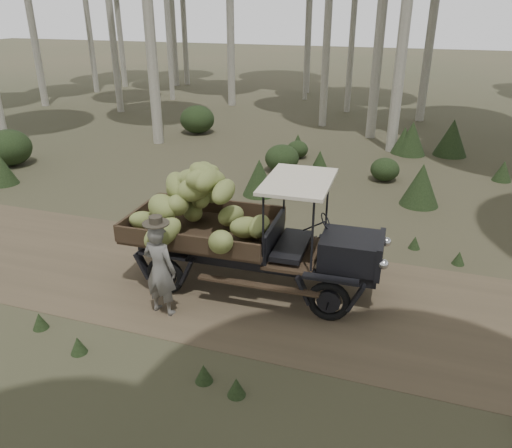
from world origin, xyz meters
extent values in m
plane|color=#473D2B|center=(0.00, 0.00, 0.00)|extent=(120.00, 120.00, 0.00)
cube|color=brown|center=(0.00, 0.00, 0.00)|extent=(70.00, 4.00, 0.01)
cube|color=black|center=(3.02, 0.27, 1.01)|extent=(1.05, 1.00, 0.56)
cube|color=black|center=(3.58, 0.29, 1.01)|extent=(0.14, 1.02, 0.63)
cube|color=black|center=(1.60, 0.22, 1.11)|extent=(0.13, 1.42, 0.56)
cube|color=#38281C|center=(0.18, 0.17, 1.01)|extent=(2.90, 1.92, 0.08)
cube|color=#38281C|center=(0.15, 1.08, 1.20)|extent=(2.84, 0.16, 0.32)
cube|color=#38281C|center=(0.22, -0.74, 1.20)|extent=(2.84, 0.16, 0.32)
cube|color=#38281C|center=(-1.23, 0.12, 1.20)|extent=(0.12, 1.82, 0.32)
cube|color=beige|center=(2.04, 0.23, 2.25)|extent=(1.22, 1.76, 0.06)
cube|color=black|center=(1.23, 0.59, 0.63)|extent=(4.66, 0.26, 0.18)
cube|color=black|center=(1.26, -0.18, 0.63)|extent=(4.66, 0.26, 0.18)
torus|color=black|center=(2.79, 1.07, 0.38)|extent=(0.77, 0.17, 0.77)
torus|color=black|center=(2.84, -0.55, 0.38)|extent=(0.77, 0.17, 0.77)
torus|color=black|center=(-0.35, 0.96, 0.38)|extent=(0.77, 0.17, 0.77)
torus|color=black|center=(-0.29, -0.66, 0.38)|extent=(0.77, 0.17, 0.77)
sphere|color=beige|center=(3.64, 0.74, 1.06)|extent=(0.18, 0.18, 0.18)
sphere|color=beige|center=(3.67, -0.17, 1.06)|extent=(0.18, 0.18, 0.18)
ellipsoid|color=olive|center=(0.65, 0.44, 1.31)|extent=(0.50, 0.90, 0.54)
ellipsoid|color=olive|center=(-0.22, -0.11, 1.63)|extent=(0.61, 0.85, 0.64)
ellipsoid|color=olive|center=(-0.37, 0.24, 1.88)|extent=(0.88, 0.91, 0.69)
ellipsoid|color=olive|center=(0.27, 0.15, 2.11)|extent=(0.91, 0.95, 0.57)
ellipsoid|color=olive|center=(1.35, 0.09, 1.33)|extent=(0.44, 0.83, 0.41)
ellipsoid|color=olive|center=(-0.01, 0.48, 1.57)|extent=(0.60, 0.79, 0.46)
ellipsoid|color=olive|center=(-0.11, 0.27, 1.97)|extent=(0.81, 0.77, 0.54)
ellipsoid|color=olive|center=(0.23, 0.19, 2.18)|extent=(0.89, 0.63, 0.67)
ellipsoid|color=olive|center=(-0.93, -0.18, 1.24)|extent=(0.75, 0.76, 0.53)
ellipsoid|color=olive|center=(-0.49, -0.21, 1.59)|extent=(0.90, 0.85, 0.52)
ellipsoid|color=olive|center=(-0.22, 0.44, 1.93)|extent=(0.57, 0.97, 0.69)
ellipsoid|color=olive|center=(0.09, 0.23, 2.16)|extent=(0.93, 0.69, 0.57)
ellipsoid|color=olive|center=(1.10, 0.05, 1.29)|extent=(0.80, 0.85, 0.55)
ellipsoid|color=olive|center=(-0.45, 0.62, 1.64)|extent=(0.94, 1.01, 0.73)
ellipsoid|color=olive|center=(0.67, 0.04, 1.96)|extent=(0.43, 0.75, 0.54)
ellipsoid|color=olive|center=(0.31, 0.12, 2.13)|extent=(0.45, 0.75, 0.53)
ellipsoid|color=olive|center=(-0.19, 0.45, 1.28)|extent=(0.68, 0.79, 0.48)
ellipsoid|color=olive|center=(0.12, 0.75, 1.66)|extent=(0.87, 0.90, 0.66)
ellipsoid|color=olive|center=(0.04, 0.14, 1.92)|extent=(0.81, 0.91, 0.58)
ellipsoid|color=olive|center=(0.23, 0.27, 2.15)|extent=(0.85, 0.92, 0.63)
ellipsoid|color=olive|center=(-0.19, -0.81, 1.36)|extent=(0.95, 0.92, 0.77)
ellipsoid|color=olive|center=(0.93, -0.77, 1.34)|extent=(0.84, 0.92, 0.71)
imported|color=#62605A|center=(-0.04, -1.26, 0.87)|extent=(0.68, 0.50, 1.74)
cylinder|color=#342E24|center=(-0.04, -1.26, 1.76)|extent=(0.52, 0.52, 0.02)
cylinder|color=#342E24|center=(-0.04, -1.26, 1.82)|extent=(0.26, 0.26, 0.14)
ellipsoid|color=#233319|center=(-9.32, 5.08, 0.62)|extent=(1.53, 1.53, 1.22)
ellipsoid|color=#233319|center=(-0.18, 9.12, 0.32)|extent=(0.77, 0.77, 0.62)
cone|color=#233319|center=(-8.08, 3.42, 0.48)|extent=(0.87, 0.87, 0.96)
cone|color=#233319|center=(3.68, 10.88, 0.61)|extent=(1.10, 1.10, 1.22)
cone|color=#233319|center=(-0.33, 9.79, 0.35)|extent=(0.63, 0.63, 0.70)
ellipsoid|color=#233319|center=(0.50, 5.36, 0.19)|extent=(0.47, 0.47, 0.38)
cone|color=#233319|center=(0.82, 8.31, 0.28)|extent=(0.51, 0.51, 0.57)
cone|color=#233319|center=(3.42, 10.95, 0.50)|extent=(0.90, 0.90, 0.99)
cone|color=#233319|center=(5.07, 11.24, 0.67)|extent=(1.20, 1.20, 1.33)
cone|color=#233319|center=(4.17, 5.73, 0.59)|extent=(1.07, 1.07, 1.18)
ellipsoid|color=#233319|center=(3.06, 7.53, 0.37)|extent=(0.90, 0.90, 0.72)
cone|color=#233319|center=(6.58, 8.69, 0.33)|extent=(0.59, 0.59, 0.65)
ellipsoid|color=#233319|center=(-5.16, 11.38, 0.60)|extent=(1.46, 1.46, 1.17)
cone|color=#233319|center=(1.36, 6.89, 0.22)|extent=(0.40, 0.40, 0.45)
cone|color=#233319|center=(-0.29, 5.07, 0.54)|extent=(0.97, 0.97, 1.07)
ellipsoid|color=#233319|center=(-0.26, 7.38, 0.46)|extent=(1.12, 1.12, 0.90)
cone|color=#233319|center=(-1.81, -2.38, 0.15)|extent=(0.27, 0.27, 0.30)
cone|color=#233319|center=(-1.18, 2.29, 0.15)|extent=(0.27, 0.27, 0.30)
cone|color=#233319|center=(1.97, -2.81, 0.15)|extent=(0.27, 0.27, 0.30)
cone|color=#233319|center=(5.11, 2.39, 0.15)|extent=(0.27, 0.27, 0.30)
cone|color=#233319|center=(0.32, 2.15, 0.15)|extent=(0.27, 0.27, 0.30)
cone|color=#233319|center=(-0.77, -2.73, 0.15)|extent=(0.27, 0.27, 0.30)
cone|color=#233319|center=(-1.30, 2.56, 0.15)|extent=(0.27, 0.27, 0.30)
cone|color=#233319|center=(4.18, 2.87, 0.15)|extent=(0.27, 0.27, 0.30)
cone|color=#233319|center=(-2.55, 2.47, 0.15)|extent=(0.27, 0.27, 0.30)
cone|color=#233319|center=(1.41, -2.69, 0.15)|extent=(0.27, 0.27, 0.30)
cone|color=#233319|center=(0.45, 2.11, 0.15)|extent=(0.27, 0.27, 0.30)
cone|color=#233319|center=(-2.47, 2.28, 0.15)|extent=(0.27, 0.27, 0.30)
camera|label=1|loc=(4.00, -7.97, 5.15)|focal=35.00mm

